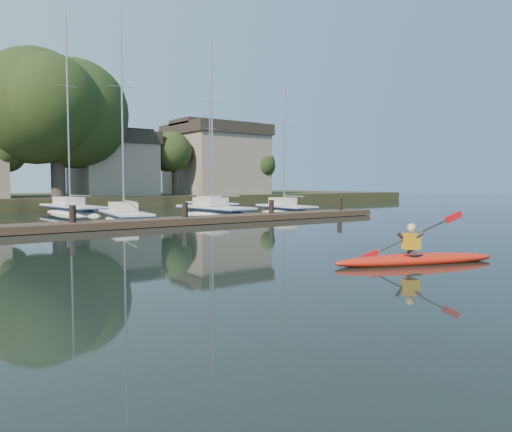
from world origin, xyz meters
TOP-DOWN VIEW (x-y plane):
  - ground at (0.00, 0.00)m, footprint 160.00×160.00m
  - kayak at (1.70, -1.68)m, footprint 4.88×2.39m
  - dock at (0.00, 14.00)m, footprint 34.00×2.00m
  - sailboat_2 at (1.21, 18.09)m, footprint 3.22×8.39m
  - sailboat_3 at (8.11, 19.23)m, footprint 2.53×8.44m
  - sailboat_4 at (13.87, 18.45)m, footprint 2.65×6.87m
  - sailboat_6 at (0.89, 27.49)m, footprint 2.81×10.16m
  - sailboat_7 at (12.46, 26.74)m, footprint 2.33×7.54m
  - shore at (1.61, 40.29)m, footprint 90.00×25.25m

SIDE VIEW (x-z plane):
  - sailboat_3 at x=8.11m, z-range -6.94..6.54m
  - sailboat_6 at x=0.89m, z-range -8.17..7.80m
  - sailboat_4 at x=13.87m, z-range -5.89..5.52m
  - sailboat_7 at x=12.46m, z-range -6.19..5.83m
  - sailboat_2 at x=1.21m, z-range -6.95..6.61m
  - ground at x=0.00m, z-range 0.00..0.00m
  - kayak at x=1.70m, z-range -0.60..0.99m
  - dock at x=0.00m, z-range -0.70..1.10m
  - shore at x=1.61m, z-range -3.15..9.60m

